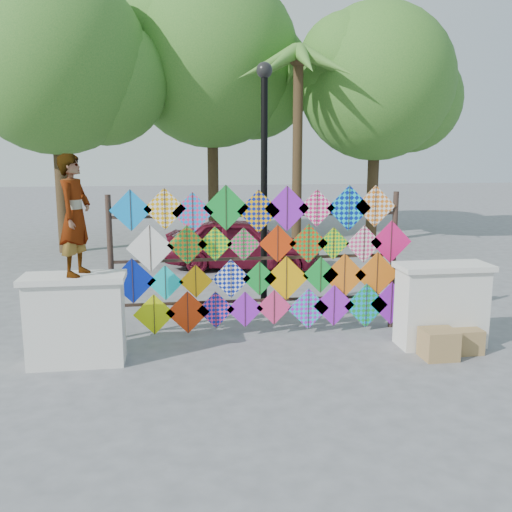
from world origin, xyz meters
name	(u,v)px	position (x,y,z in m)	size (l,w,h in m)	color
ground	(265,349)	(0.00, 0.00, 0.00)	(80.00, 80.00, 0.00)	gray
parapet_left	(76,319)	(-2.70, -0.20, 0.65)	(1.40, 0.65, 1.28)	silver
parapet_right	(441,304)	(2.70, -0.20, 0.65)	(1.40, 0.65, 1.28)	silver
kite_rack	(266,261)	(0.14, 0.72, 1.22)	(4.93, 0.24, 2.44)	#30221A
tree_west	(58,61)	(-4.40, 9.03, 5.38)	(5.85, 5.20, 8.01)	#49371F
tree_mid	(215,61)	(0.11, 11.03, 5.77)	(6.30, 5.60, 8.61)	#49371F
tree_east	(379,83)	(5.09, 9.53, 4.99)	(5.40, 4.80, 7.42)	#49371F
palm_tree	(298,77)	(2.20, 8.00, 4.95)	(3.62, 3.62, 5.83)	#49371F
vendor_woman	(75,215)	(-2.63, -0.20, 2.10)	(0.60, 0.39, 1.65)	#99999E
sedan	(243,244)	(0.38, 5.89, 0.65)	(1.54, 3.82, 1.30)	maroon
lamppost	(264,166)	(0.30, 2.00, 2.69)	(0.28, 0.28, 4.46)	black
cardboard_box_near	(439,344)	(2.43, -0.72, 0.21)	(0.48, 0.43, 0.43)	#9D7A4C
cardboard_box_far	(465,340)	(2.93, -0.54, 0.18)	(0.44, 0.40, 0.37)	#9D7A4C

